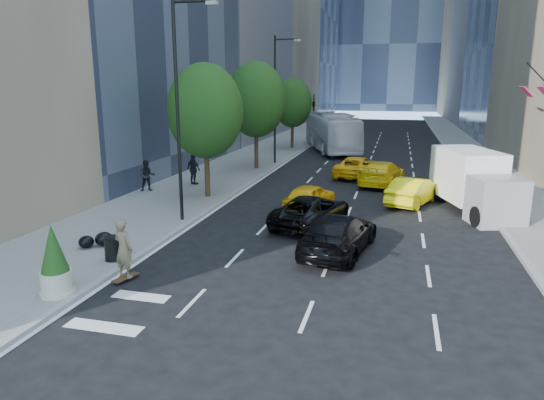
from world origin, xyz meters
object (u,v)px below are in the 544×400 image
(city_bus, at_px, (331,132))
(trash_can, at_px, (113,249))
(black_sedan_lincoln, at_px, (311,211))
(black_sedan_mercedes, at_px, (338,234))
(planter_shrub, at_px, (54,261))
(box_truck, at_px, (474,182))
(skateboarder, at_px, (124,253))

(city_bus, bearing_deg, trash_can, -114.70)
(black_sedan_lincoln, distance_m, black_sedan_mercedes, 3.79)
(planter_shrub, bearing_deg, trash_can, 90.00)
(black_sedan_lincoln, relative_size, black_sedan_mercedes, 0.98)
(city_bus, bearing_deg, box_truck, -84.10)
(skateboarder, xyz_separation_m, black_sedan_lincoln, (4.86, 8.00, -0.28))
(skateboarder, height_order, black_sedan_lincoln, skateboarder)
(city_bus, height_order, trash_can, city_bus)
(black_sedan_lincoln, height_order, planter_shrub, planter_shrub)
(skateboarder, distance_m, trash_can, 1.87)
(black_sedan_mercedes, bearing_deg, black_sedan_lincoln, -54.69)
(black_sedan_lincoln, xyz_separation_m, trash_can, (-6.14, -6.70, -0.14))
(black_sedan_lincoln, bearing_deg, city_bus, -71.84)
(black_sedan_lincoln, distance_m, planter_shrub, 11.53)
(skateboarder, bearing_deg, box_truck, -118.83)
(trash_can, bearing_deg, black_sedan_lincoln, 47.51)
(trash_can, xyz_separation_m, planter_shrub, (0.00, -3.04, 0.63))
(black_sedan_lincoln, xyz_separation_m, black_sedan_mercedes, (1.66, -3.40, 0.05))
(black_sedan_lincoln, bearing_deg, black_sedan_mercedes, 128.40)
(skateboarder, height_order, planter_shrub, planter_shrub)
(skateboarder, xyz_separation_m, city_bus, (2.13, 34.98, 0.86))
(trash_can, bearing_deg, black_sedan_mercedes, 22.93)
(box_truck, bearing_deg, city_bus, 97.71)
(black_sedan_lincoln, relative_size, box_truck, 0.75)
(skateboarder, xyz_separation_m, trash_can, (-1.27, 1.30, -0.42))
(skateboarder, distance_m, black_sedan_mercedes, 7.99)
(box_truck, height_order, trash_can, box_truck)
(black_sedan_mercedes, bearing_deg, city_bus, -72.48)
(black_sedan_mercedes, distance_m, trash_can, 8.47)
(black_sedan_mercedes, xyz_separation_m, city_bus, (-4.40, 30.38, 1.09))
(black_sedan_mercedes, height_order, box_truck, box_truck)
(city_bus, xyz_separation_m, trash_can, (-3.40, -33.68, -1.28))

